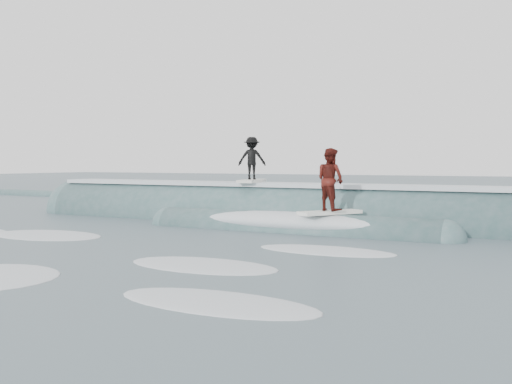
% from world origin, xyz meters
% --- Properties ---
extents(ground, '(160.00, 160.00, 0.00)m').
position_xyz_m(ground, '(0.00, 0.00, 0.00)').
color(ground, '#3E535B').
rests_on(ground, ground).
extents(breaking_wave, '(20.68, 4.10, 2.63)m').
position_xyz_m(breaking_wave, '(0.23, 6.48, 0.04)').
color(breaking_wave, '#345857').
rests_on(breaking_wave, ground).
extents(surfer_black, '(1.12, 2.07, 1.61)m').
position_xyz_m(surfer_black, '(-0.69, 6.76, 2.15)').
color(surfer_black, silver).
rests_on(surfer_black, ground).
extents(surfer_red, '(1.54, 1.98, 1.93)m').
position_xyz_m(surfer_red, '(3.07, 4.56, 1.51)').
color(surfer_red, white).
rests_on(surfer_red, ground).
extents(whitewater, '(13.81, 7.82, 0.10)m').
position_xyz_m(whitewater, '(0.06, -1.32, 0.00)').
color(whitewater, silver).
rests_on(whitewater, ground).
extents(far_swells, '(42.58, 8.65, 0.80)m').
position_xyz_m(far_swells, '(-0.80, 17.65, 0.00)').
color(far_swells, '#345857').
rests_on(far_swells, ground).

